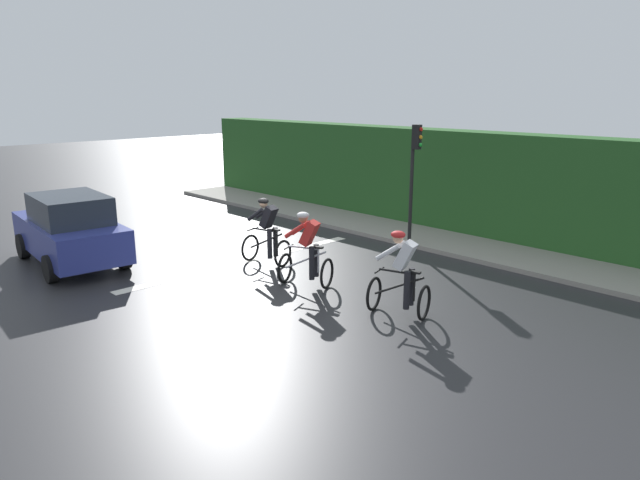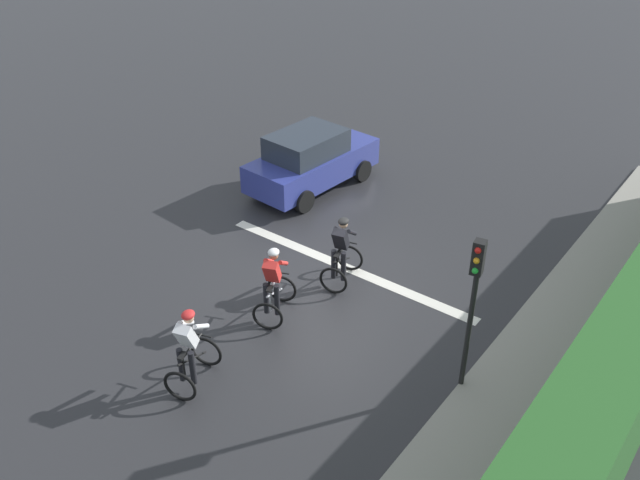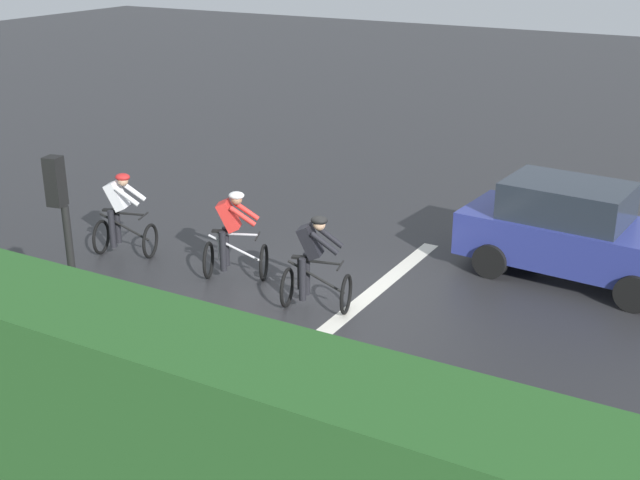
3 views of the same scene
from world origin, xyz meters
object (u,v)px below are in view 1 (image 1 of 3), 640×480
Objects in this scene: cyclist_lead at (401,276)px; car_navy at (70,230)px; traffic_light_near_crossing at (414,167)px; cyclist_second at (307,251)px; cyclist_mid at (267,233)px.

car_navy reaches higher than cyclist_lead.
car_navy is 8.92m from traffic_light_near_crossing.
traffic_light_near_crossing is (-4.14, -2.92, 1.43)m from cyclist_lead.
cyclist_lead is 5.26m from traffic_light_near_crossing.
traffic_light_near_crossing reaches higher than car_navy.
car_navy is 1.26× the size of traffic_light_near_crossing.
car_navy is (3.10, -5.29, 0.08)m from cyclist_second.
cyclist_second is at bearing 120.36° from car_navy.
traffic_light_near_crossing is at bearing 146.39° from car_navy.
car_navy is at bearing -59.64° from cyclist_second.
traffic_light_near_crossing is (-3.85, 1.50, 1.43)m from cyclist_mid.
cyclist_lead is 8.44m from car_navy.
cyclist_second and cyclist_mid have the same top height.
cyclist_lead is 1.00× the size of cyclist_second.
cyclist_mid is 0.50× the size of traffic_light_near_crossing.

